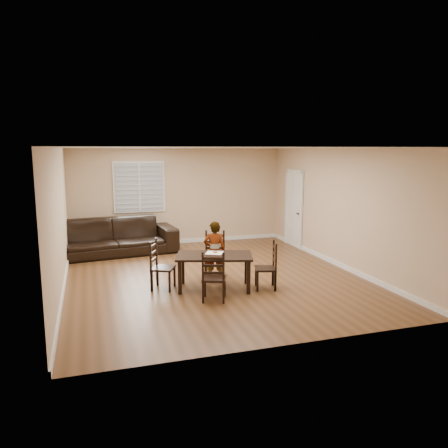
% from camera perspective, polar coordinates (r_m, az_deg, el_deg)
% --- Properties ---
extents(ground, '(7.00, 7.00, 0.00)m').
position_cam_1_polar(ground, '(9.36, -1.48, -6.83)').
color(ground, brown).
rests_on(ground, ground).
extents(room, '(6.04, 7.04, 2.72)m').
position_cam_1_polar(room, '(9.20, -1.63, 4.35)').
color(room, '#CBAB89').
rests_on(room, ground).
extents(dining_table, '(1.61, 1.18, 0.67)m').
position_cam_1_polar(dining_table, '(8.40, -1.27, -4.65)').
color(dining_table, black).
rests_on(dining_table, ground).
extents(chair_near, '(0.54, 0.52, 0.97)m').
position_cam_1_polar(chair_near, '(9.33, -1.19, -4.09)').
color(chair_near, black).
rests_on(chair_near, ground).
extents(chair_far, '(0.52, 0.51, 0.92)m').
position_cam_1_polar(chair_far, '(7.71, -1.38, -7.24)').
color(chair_far, black).
rests_on(chair_far, ground).
extents(chair_left, '(0.55, 0.56, 0.96)m').
position_cam_1_polar(chair_left, '(8.54, -8.71, -5.54)').
color(chair_left, black).
rests_on(chair_left, ground).
extents(chair_right, '(0.49, 0.51, 0.92)m').
position_cam_1_polar(chair_right, '(8.51, 6.19, -5.66)').
color(chair_right, black).
rests_on(chair_right, ground).
extents(child, '(0.52, 0.42, 1.24)m').
position_cam_1_polar(child, '(8.90, -1.24, -3.57)').
color(child, gray).
rests_on(child, ground).
extents(napkin, '(0.43, 0.43, 0.00)m').
position_cam_1_polar(napkin, '(8.54, -1.26, -3.78)').
color(napkin, white).
rests_on(napkin, dining_table).
extents(donut, '(0.10, 0.10, 0.03)m').
position_cam_1_polar(donut, '(8.53, -1.14, -3.64)').
color(donut, '#B97842').
rests_on(donut, napkin).
extents(sofa, '(3.27, 1.59, 0.92)m').
position_cam_1_polar(sofa, '(11.52, -14.21, -1.62)').
color(sofa, black).
rests_on(sofa, ground).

